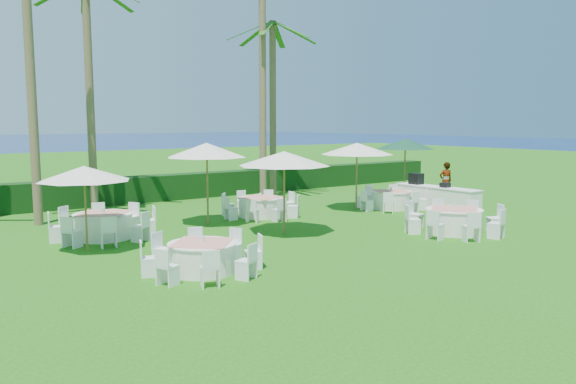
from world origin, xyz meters
name	(u,v)px	position (x,y,z in m)	size (l,w,h in m)	color
ground	(334,243)	(0.00, 0.00, 0.00)	(120.00, 120.00, 0.00)	#155C0F
hedge	(172,187)	(0.00, 12.00, 0.60)	(34.00, 1.00, 1.20)	black
banquet_table_a	(202,256)	(-4.81, -0.70, 0.40)	(2.93, 2.93, 0.91)	white
banquet_table_c	(454,220)	(4.31, -1.11, 0.43)	(3.26, 3.26, 0.99)	white
banquet_table_d	(103,225)	(-5.54, 4.78, 0.43)	(3.26, 3.26, 0.98)	white
banquet_table_e	(260,206)	(0.78, 5.38, 0.41)	(3.05, 3.05, 0.93)	white
banquet_table_f	(391,199)	(6.46, 3.89, 0.40)	(3.04, 3.04, 0.92)	white
umbrella_a	(84,174)	(-6.49, 3.25, 2.25)	(2.61, 2.61, 2.46)	brown
umbrella_b	(284,159)	(-0.47, 1.98, 2.51)	(3.03, 3.03, 2.75)	brown
umbrella_c	(207,150)	(-1.72, 4.99, 2.70)	(2.90, 2.90, 2.96)	brown
umbrella_d	(357,149)	(4.99, 4.47, 2.58)	(3.01, 3.01, 2.83)	brown
umbrella_green	(405,144)	(9.36, 5.82, 2.65)	(2.76, 2.76, 2.90)	brown
buffet_table	(436,196)	(8.23, 2.91, 0.50)	(0.95, 4.02, 1.42)	white
staff_person	(446,181)	(10.49, 4.26, 0.91)	(0.66, 0.43, 1.81)	gray
palm_a	(29,51)	(-6.71, 8.54, 6.15)	(4.41, 4.07, 11.34)	brown
palm_b	(89,86)	(-4.18, 10.34, 5.12)	(4.31, 4.33, 9.32)	brown
palm_c	(263,64)	(3.13, 8.81, 6.31)	(4.11, 4.40, 11.65)	brown
palm_d	(273,101)	(4.32, 9.76, 4.69)	(4.28, 4.35, 8.47)	brown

